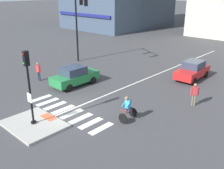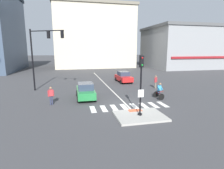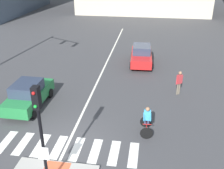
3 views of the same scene
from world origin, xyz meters
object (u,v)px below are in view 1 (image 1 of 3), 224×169
at_px(signal_pole, 29,81).
at_px(pedestrian_waiting_far_side, 195,93).
at_px(traffic_light_mast, 79,17).
at_px(car_green_westbound_near, 75,76).
at_px(pedestrian_at_curb_left, 38,70).
at_px(car_red_eastbound_far, 192,70).
at_px(cyclist, 128,108).

bearing_deg(signal_pole, pedestrian_waiting_far_side, 57.86).
xyz_separation_m(traffic_light_mast, pedestrian_waiting_far_side, (13.94, -1.65, -4.00)).
distance_m(car_green_westbound_near, pedestrian_at_curb_left, 3.54).
height_order(traffic_light_mast, pedestrian_waiting_far_side, traffic_light_mast).
relative_size(traffic_light_mast, pedestrian_waiting_far_side, 4.37).
xyz_separation_m(car_green_westbound_near, car_red_eastbound_far, (6.47, 8.30, 0.00)).
xyz_separation_m(car_red_eastbound_far, pedestrian_waiting_far_side, (2.78, -5.28, 0.17)).
bearing_deg(signal_pole, traffic_light_mast, 127.35).
height_order(car_green_westbound_near, car_red_eastbound_far, same).
bearing_deg(car_green_westbound_near, cyclist, -13.87).
bearing_deg(cyclist, pedestrian_waiting_far_side, 67.69).
height_order(pedestrian_at_curb_left, pedestrian_waiting_far_side, same).
distance_m(car_green_westbound_near, cyclist, 7.49).
relative_size(signal_pole, traffic_light_mast, 0.60).
bearing_deg(pedestrian_waiting_far_side, car_red_eastbound_far, 117.77).
relative_size(signal_pole, pedestrian_at_curb_left, 2.64).
height_order(traffic_light_mast, cyclist, traffic_light_mast).
bearing_deg(traffic_light_mast, pedestrian_at_curb_left, -76.61).
bearing_deg(pedestrian_waiting_far_side, car_green_westbound_near, -161.89).
distance_m(traffic_light_mast, cyclist, 14.21).
xyz_separation_m(signal_pole, pedestrian_at_curb_left, (-6.76, 4.65, -1.83)).
relative_size(signal_pole, car_green_westbound_near, 1.07).
bearing_deg(signal_pole, car_red_eastbound_far, 78.44).
distance_m(car_red_eastbound_far, pedestrian_at_curb_left, 13.75).
distance_m(car_red_eastbound_far, pedestrian_waiting_far_side, 5.97).
distance_m(traffic_light_mast, car_green_westbound_near, 7.83).
bearing_deg(traffic_light_mast, signal_pole, -52.65).
bearing_deg(car_red_eastbound_far, traffic_light_mast, -161.99).
distance_m(cyclist, pedestrian_at_curb_left, 10.51).
height_order(traffic_light_mast, car_green_westbound_near, traffic_light_mast).
xyz_separation_m(signal_pole, pedestrian_waiting_far_side, (5.72, 9.11, -1.83)).
height_order(car_red_eastbound_far, pedestrian_at_curb_left, pedestrian_at_curb_left).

